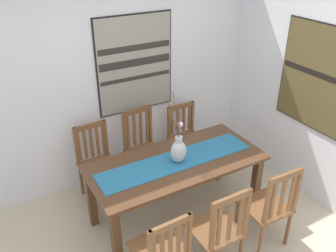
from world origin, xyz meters
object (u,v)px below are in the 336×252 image
object	(u,v)px
chair_2	(162,250)
chair_4	(97,161)
painting_on_back_wall	(135,64)
painting_on_side_wall	(318,78)
dining_table	(176,170)
chair_0	(143,147)
centerpiece_vase	(178,150)
chair_5	(269,206)
chair_1	(219,230)
chair_3	(186,136)

from	to	relation	value
chair_2	chair_4	xyz separation A→B (m)	(-0.02, 1.54, 0.01)
painting_on_back_wall	painting_on_side_wall	bearing A→B (deg)	-42.31
dining_table	chair_0	xyz separation A→B (m)	(0.00, 0.78, -0.14)
chair_0	painting_on_side_wall	distance (m)	2.14
centerpiece_vase	painting_on_back_wall	size ratio (longest dim) A/B	0.64
dining_table	painting_on_back_wall	bearing A→B (deg)	86.15
chair_0	chair_5	distance (m)	1.68
chair_0	chair_1	bearing A→B (deg)	-90.98
centerpiece_vase	chair_5	world-z (taller)	centerpiece_vase
centerpiece_vase	chair_4	distance (m)	1.10
dining_table	chair_3	size ratio (longest dim) A/B	2.08
centerpiece_vase	chair_3	distance (m)	1.10
chair_1	chair_5	bearing A→B (deg)	1.18
chair_4	chair_1	bearing A→B (deg)	-70.27
painting_on_back_wall	dining_table	bearing A→B (deg)	-93.85
chair_4	chair_5	distance (m)	1.97
chair_1	dining_table	bearing A→B (deg)	88.12
dining_table	painting_on_back_wall	world-z (taller)	painting_on_back_wall
chair_4	painting_on_back_wall	size ratio (longest dim) A/B	0.78
chair_0	chair_4	xyz separation A→B (m)	(-0.60, 0.01, -0.01)
dining_table	chair_2	xyz separation A→B (m)	(-0.58, -0.75, -0.16)
chair_1	painting_on_side_wall	size ratio (longest dim) A/B	0.84
dining_table	chair_0	distance (m)	0.80
chair_0	chair_3	size ratio (longest dim) A/B	1.10
centerpiece_vase	dining_table	bearing A→B (deg)	113.10
chair_3	chair_4	xyz separation A→B (m)	(-1.22, 0.01, 0.02)
chair_5	painting_on_side_wall	distance (m)	1.47
dining_table	chair_1	bearing A→B (deg)	-91.88
chair_4	painting_on_back_wall	distance (m)	1.22
chair_0	chair_5	bearing A→B (deg)	-69.35
dining_table	chair_2	size ratio (longest dim) A/B	2.05
chair_0	chair_4	bearing A→B (deg)	179.19
chair_0	chair_1	world-z (taller)	chair_0
centerpiece_vase	chair_0	distance (m)	0.90
chair_4	painting_on_side_wall	distance (m)	2.62
chair_2	chair_5	world-z (taller)	chair_5
dining_table	chair_4	bearing A→B (deg)	127.03
chair_0	painting_on_back_wall	world-z (taller)	painting_on_back_wall
chair_2	painting_on_side_wall	distance (m)	2.41
dining_table	painting_on_back_wall	xyz separation A→B (m)	(0.07, 1.08, 0.82)
painting_on_side_wall	chair_1	bearing A→B (deg)	-162.43
chair_5	chair_3	bearing A→B (deg)	88.92
dining_table	chair_5	size ratio (longest dim) A/B	1.92
chair_0	chair_3	xyz separation A→B (m)	(0.62, 0.00, -0.03)
chair_3	painting_on_back_wall	world-z (taller)	painting_on_back_wall
chair_4	chair_0	bearing A→B (deg)	-0.81
chair_2	painting_on_back_wall	xyz separation A→B (m)	(0.65, 1.83, 0.98)
centerpiece_vase	chair_2	bearing A→B (deg)	-129.27
dining_table	chair_4	distance (m)	1.00
painting_on_side_wall	dining_table	bearing A→B (deg)	169.60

